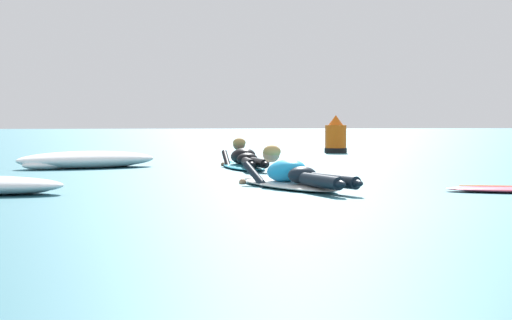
% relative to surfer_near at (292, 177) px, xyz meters
% --- Properties ---
extents(ground_plane, '(120.00, 120.00, 0.00)m').
position_rel_surfer_near_xyz_m(ground_plane, '(2.19, 7.45, -0.14)').
color(ground_plane, '#2D6B7A').
extents(surfer_near, '(1.18, 2.44, 0.54)m').
position_rel_surfer_near_xyz_m(surfer_near, '(0.00, 0.00, 0.00)').
color(surfer_near, white).
rests_on(surfer_near, ground).
extents(surfer_far, '(0.70, 2.60, 0.54)m').
position_rel_surfer_near_xyz_m(surfer_far, '(-0.07, 4.04, -0.00)').
color(surfer_far, '#2DB2D1').
rests_on(surfer_far, ground).
extents(whitewater_mid_right, '(2.52, 1.75, 0.28)m').
position_rel_surfer_near_xyz_m(whitewater_mid_right, '(-2.64, 4.55, -0.01)').
color(whitewater_mid_right, white).
rests_on(whitewater_mid_right, ground).
extents(channel_marker_buoy, '(0.54, 0.54, 0.91)m').
position_rel_surfer_near_xyz_m(channel_marker_buoy, '(2.90, 10.29, 0.22)').
color(channel_marker_buoy, '#EA5B0F').
rests_on(channel_marker_buoy, ground).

